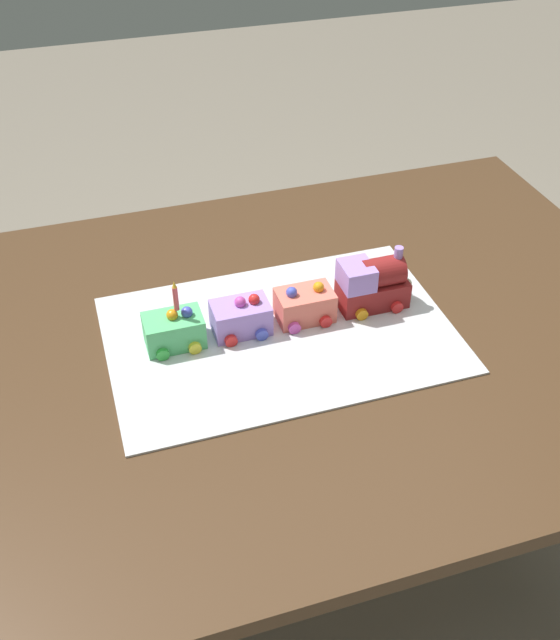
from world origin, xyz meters
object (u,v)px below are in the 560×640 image
(cake_locomotive, at_px, (372,284))
(birthday_candle, at_px, (175,296))
(dining_table, at_px, (293,377))
(cake_car_hopper_lavender, at_px, (241,317))
(cake_car_caboose_mint_green, at_px, (174,330))
(cake_car_flatbed_coral, at_px, (305,305))

(cake_locomotive, distance_m, birthday_candle, 0.36)
(dining_table, distance_m, cake_car_hopper_lavender, 0.17)
(dining_table, relative_size, cake_car_hopper_lavender, 14.00)
(birthday_candle, bearing_deg, dining_table, 171.47)
(dining_table, relative_size, cake_car_caboose_mint_green, 14.00)
(cake_car_flatbed_coral, bearing_deg, birthday_candle, 0.00)
(dining_table, relative_size, cake_car_flatbed_coral, 14.00)
(cake_car_caboose_mint_green, bearing_deg, cake_car_hopper_lavender, 180.00)
(dining_table, distance_m, birthday_candle, 0.29)
(cake_car_flatbed_coral, bearing_deg, cake_car_hopper_lavender, 0.00)
(cake_locomotive, distance_m, cake_car_caboose_mint_green, 0.36)
(cake_car_flatbed_coral, height_order, cake_car_hopper_lavender, same)
(dining_table, distance_m, cake_car_caboose_mint_green, 0.25)
(dining_table, height_order, cake_car_flatbed_coral, cake_car_flatbed_coral)
(dining_table, height_order, cake_car_hopper_lavender, cake_car_hopper_lavender)
(cake_car_hopper_lavender, xyz_separation_m, cake_car_caboose_mint_green, (0.12, 0.00, 0.00))
(cake_car_flatbed_coral, xyz_separation_m, cake_car_caboose_mint_green, (0.24, 0.00, 0.00))
(cake_car_flatbed_coral, distance_m, cake_car_hopper_lavender, 0.12)
(birthday_candle, bearing_deg, cake_locomotive, 180.00)
(dining_table, xyz_separation_m, birthday_candle, (0.20, -0.03, 0.21))
(cake_car_flatbed_coral, xyz_separation_m, cake_car_hopper_lavender, (0.12, 0.00, 0.00))
(dining_table, relative_size, birthday_candle, 24.43)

